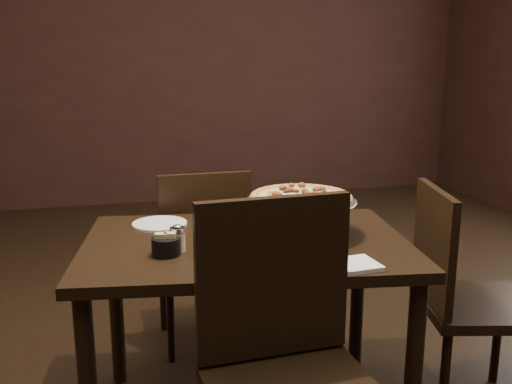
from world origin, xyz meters
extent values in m
cube|color=black|center=(0.00, 3.51, 1.40)|extent=(6.00, 0.02, 2.80)
cube|color=black|center=(-0.05, -0.06, 0.69)|extent=(1.24, 0.93, 0.04)
cylinder|color=black|center=(0.40, -0.46, 0.34)|extent=(0.06, 0.06, 0.68)
cylinder|color=black|center=(-0.51, 0.34, 0.34)|extent=(0.06, 0.06, 0.68)
cylinder|color=black|center=(0.50, 0.18, 0.34)|extent=(0.06, 0.06, 0.68)
cylinder|color=#AEAFB5|center=(0.16, -0.04, 0.72)|extent=(0.14, 0.14, 0.01)
cylinder|color=#AEAFB5|center=(0.16, -0.04, 0.78)|extent=(0.03, 0.03, 0.11)
cylinder|color=#AEAFB5|center=(0.16, -0.04, 0.83)|extent=(0.10, 0.10, 0.01)
cylinder|color=#ADADB2|center=(0.16, -0.04, 0.84)|extent=(0.39, 0.39, 0.01)
torus|color=#ADADB2|center=(0.16, -0.04, 0.84)|extent=(0.40, 0.40, 0.01)
cylinder|color=#A06E30|center=(0.16, -0.04, 0.85)|extent=(0.36, 0.36, 0.01)
torus|color=#A06E30|center=(0.16, -0.04, 0.85)|extent=(0.38, 0.38, 0.03)
cylinder|color=tan|center=(0.16, -0.04, 0.86)|extent=(0.31, 0.31, 0.01)
cylinder|color=beige|center=(-0.30, -0.11, 0.75)|extent=(0.05, 0.05, 0.07)
cylinder|color=#AEAFB5|center=(-0.30, -0.11, 0.79)|extent=(0.05, 0.05, 0.02)
ellipsoid|color=#AEAFB5|center=(-0.30, -0.11, 0.80)|extent=(0.03, 0.03, 0.01)
cylinder|color=maroon|center=(-0.17, -0.24, 0.75)|extent=(0.06, 0.06, 0.08)
cylinder|color=#AEAFB5|center=(-0.17, -0.24, 0.80)|extent=(0.06, 0.06, 0.02)
ellipsoid|color=#AEAFB5|center=(-0.17, -0.24, 0.82)|extent=(0.03, 0.03, 0.01)
cylinder|color=black|center=(-0.34, -0.14, 0.74)|extent=(0.10, 0.10, 0.06)
cube|color=#D0C178|center=(-0.36, -0.14, 0.76)|extent=(0.04, 0.04, 0.06)
cube|color=#D0C178|center=(-0.33, -0.14, 0.76)|extent=(0.04, 0.04, 0.06)
cube|color=white|center=(0.21, -0.40, 0.72)|extent=(0.14, 0.14, 0.01)
cylinder|color=white|center=(-0.33, 0.21, 0.72)|extent=(0.21, 0.21, 0.01)
cylinder|color=white|center=(-0.02, -0.29, 0.72)|extent=(0.26, 0.26, 0.01)
cone|color=#AEAFB5|center=(0.03, -0.17, 0.84)|extent=(0.15, 0.15, 0.00)
cylinder|color=black|center=(0.03, -0.17, 0.85)|extent=(0.07, 0.12, 0.02)
cube|color=black|center=(-0.12, 0.60, 0.41)|extent=(0.41, 0.41, 0.04)
cube|color=black|center=(-0.12, 0.42, 0.66)|extent=(0.40, 0.03, 0.42)
cylinder|color=black|center=(0.05, 0.77, 0.20)|extent=(0.03, 0.03, 0.40)
cylinder|color=black|center=(-0.28, 0.77, 0.20)|extent=(0.03, 0.03, 0.40)
cylinder|color=black|center=(0.05, 0.44, 0.20)|extent=(0.03, 0.03, 0.40)
cylinder|color=black|center=(-0.28, 0.44, 0.20)|extent=(0.03, 0.03, 0.40)
cube|color=black|center=(-0.08, -0.47, 0.73)|extent=(0.45, 0.05, 0.47)
cube|color=black|center=(0.82, -0.20, 0.42)|extent=(0.50, 0.50, 0.04)
cube|color=black|center=(0.64, -0.15, 0.66)|extent=(0.13, 0.40, 0.43)
cylinder|color=black|center=(1.03, -0.08, 0.20)|extent=(0.04, 0.04, 0.40)
cylinder|color=black|center=(0.62, -0.32, 0.20)|extent=(0.04, 0.04, 0.40)
cylinder|color=black|center=(0.70, 0.01, 0.20)|extent=(0.04, 0.04, 0.40)
camera|label=1|loc=(-0.52, -1.93, 1.34)|focal=40.00mm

